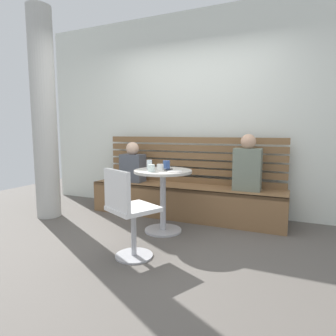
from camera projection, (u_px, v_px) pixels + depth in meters
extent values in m
plane|color=#514C47|center=(143.00, 248.00, 2.96)|extent=(8.00, 8.00, 0.00)
cube|color=silver|center=(195.00, 114.00, 4.27)|extent=(5.20, 0.10, 2.90)
cylinder|color=#B2B2AD|center=(44.00, 116.00, 3.89)|extent=(0.32, 0.32, 2.80)
cube|color=brown|center=(184.00, 201.00, 4.02)|extent=(2.70, 0.52, 0.44)
cube|color=brown|center=(178.00, 190.00, 3.78)|extent=(2.70, 0.04, 0.04)
cube|color=brown|center=(190.00, 180.00, 4.21)|extent=(2.65, 0.04, 0.09)
cube|color=brown|center=(190.00, 171.00, 4.19)|extent=(2.65, 0.04, 0.09)
cube|color=brown|center=(190.00, 164.00, 4.18)|extent=(2.65, 0.04, 0.09)
cube|color=brown|center=(190.00, 156.00, 4.16)|extent=(2.65, 0.04, 0.09)
cube|color=brown|center=(190.00, 148.00, 4.15)|extent=(2.65, 0.04, 0.09)
cube|color=brown|center=(191.00, 140.00, 4.13)|extent=(2.65, 0.04, 0.09)
cylinder|color=#ADADB2|center=(163.00, 230.00, 3.45)|extent=(0.44, 0.44, 0.02)
cylinder|color=#ADADB2|center=(163.00, 201.00, 3.41)|extent=(0.07, 0.07, 0.69)
cylinder|color=#B7B2A8|center=(163.00, 171.00, 3.36)|extent=(0.68, 0.68, 0.03)
cylinder|color=#ADADB2|center=(134.00, 256.00, 2.76)|extent=(0.36, 0.36, 0.02)
cylinder|color=#ADADB2|center=(134.00, 234.00, 2.73)|extent=(0.05, 0.05, 0.45)
cube|color=silver|center=(133.00, 209.00, 2.70)|extent=(0.54, 0.54, 0.04)
cube|color=silver|center=(117.00, 190.00, 2.57)|extent=(0.38, 0.22, 0.36)
cube|color=slate|center=(247.00, 169.00, 3.66)|extent=(0.34, 0.22, 0.54)
sphere|color=tan|center=(248.00, 142.00, 3.61)|extent=(0.19, 0.19, 0.19)
cube|color=#4C515B|center=(133.00, 168.00, 4.30)|extent=(0.34, 0.22, 0.41)
sphere|color=#DBB293|center=(132.00, 149.00, 4.27)|extent=(0.19, 0.19, 0.19)
cylinder|color=white|center=(149.00, 164.00, 3.45)|extent=(0.07, 0.07, 0.11)
cylinder|color=#3D5B9E|center=(166.00, 164.00, 3.51)|extent=(0.08, 0.08, 0.09)
cylinder|color=silver|center=(151.00, 168.00, 3.22)|extent=(0.08, 0.08, 0.08)
cylinder|color=white|center=(160.00, 167.00, 3.36)|extent=(0.08, 0.08, 0.07)
cylinder|color=white|center=(175.00, 172.00, 3.19)|extent=(0.17, 0.17, 0.01)
cube|color=black|center=(169.00, 170.00, 3.37)|extent=(0.09, 0.15, 0.01)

